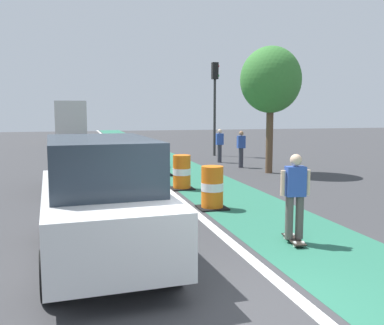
{
  "coord_description": "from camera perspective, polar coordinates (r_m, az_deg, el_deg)",
  "views": [
    {
      "loc": [
        -1.9,
        -4.89,
        2.48
      ],
      "look_at": [
        1.14,
        6.32,
        1.1
      ],
      "focal_mm": 40.66,
      "sensor_mm": 36.0,
      "label": 1
    }
  ],
  "objects": [
    {
      "name": "traffic_barrel_front",
      "position": [
        11.08,
        2.67,
        -3.35
      ],
      "size": [
        0.73,
        0.73,
        1.09
      ],
      "color": "orange",
      "rests_on": "ground"
    },
    {
      "name": "traffic_barrel_mid",
      "position": [
        13.82,
        -1.35,
        -1.32
      ],
      "size": [
        0.73,
        0.73,
        1.09
      ],
      "color": "orange",
      "rests_on": "ground"
    },
    {
      "name": "pedestrian_crossing",
      "position": [
        21.0,
        3.65,
        2.36
      ],
      "size": [
        0.34,
        0.2,
        1.61
      ],
      "color": "#33333D",
      "rests_on": "ground"
    },
    {
      "name": "parked_suv_nearest",
      "position": [
        7.41,
        -11.89,
        -4.62
      ],
      "size": [
        2.11,
        4.69,
        2.04
      ],
      "color": "silver",
      "rests_on": "ground"
    },
    {
      "name": "traffic_barrel_back",
      "position": [
        16.88,
        -3.95,
        0.14
      ],
      "size": [
        0.73,
        0.73,
        1.09
      ],
      "color": "orange",
      "rests_on": "ground"
    },
    {
      "name": "street_tree_sidewalk",
      "position": [
        17.63,
        10.28,
        10.54
      ],
      "size": [
        2.4,
        2.4,
        5.0
      ],
      "color": "brown",
      "rests_on": "ground"
    },
    {
      "name": "bike_lane_strip",
      "position": [
        17.6,
        -0.86,
        -1.3
      ],
      "size": [
        2.5,
        80.0,
        0.01
      ],
      "primitive_type": "cube",
      "color": "#286B51",
      "rests_on": "ground"
    },
    {
      "name": "pedestrian_waiting",
      "position": [
        19.16,
        6.46,
        1.9
      ],
      "size": [
        0.34,
        0.2,
        1.61
      ],
      "color": "#33333D",
      "rests_on": "ground"
    },
    {
      "name": "skateboarder_on_lane",
      "position": [
        8.36,
        13.35,
        -4.22
      ],
      "size": [
        0.56,
        0.82,
        1.69
      ],
      "color": "black",
      "rests_on": "ground"
    },
    {
      "name": "ground_plane",
      "position": [
        5.8,
        5.79,
        -18.59
      ],
      "size": [
        100.0,
        100.0,
        0.0
      ],
      "primitive_type": "plane",
      "color": "#38383A"
    },
    {
      "name": "parked_sedan_second",
      "position": [
        14.33,
        -13.48,
        -0.01
      ],
      "size": [
        2.06,
        4.18,
        1.7
      ],
      "color": "black",
      "rests_on": "ground"
    },
    {
      "name": "delivery_truck_down_block",
      "position": [
        37.17,
        -15.64,
        5.56
      ],
      "size": [
        2.45,
        7.63,
        3.23
      ],
      "color": "beige",
      "rests_on": "ground"
    },
    {
      "name": "lane_divider_stripe",
      "position": [
        17.29,
        -5.68,
        -1.48
      ],
      "size": [
        0.2,
        80.0,
        0.01
      ],
      "primitive_type": "cube",
      "color": "silver",
      "rests_on": "ground"
    },
    {
      "name": "traffic_barrel_far",
      "position": [
        19.45,
        -5.17,
        1.01
      ],
      "size": [
        0.73,
        0.73,
        1.09
      ],
      "color": "orange",
      "rests_on": "ground"
    },
    {
      "name": "traffic_light_corner",
      "position": [
        24.14,
        3.02,
        9.2
      ],
      "size": [
        0.41,
        0.32,
        5.1
      ],
      "color": "#2D2D2D",
      "rests_on": "ground"
    }
  ]
}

